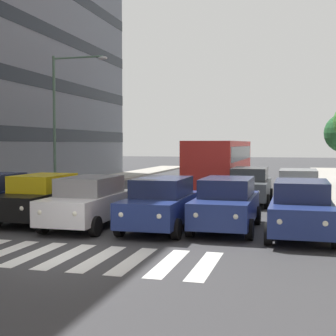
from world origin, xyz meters
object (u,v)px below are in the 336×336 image
car_1 (227,203)px  car_4 (42,197)px  car_0 (301,208)px  street_lamp_right (63,108)px  car_row2_1 (250,185)px  bus_behind_traffic (221,160)px  car_3 (89,201)px  car_row2_0 (298,189)px  car_2 (161,203)px

car_1 → car_4: 6.80m
car_0 → street_lamp_right: bearing=-36.6°
car_row2_1 → bus_behind_traffic: 5.90m
car_1 → car_row2_1: bearing=-90.7°
car_3 → car_row2_1: bearing=-121.3°
bus_behind_traffic → car_1: bearing=99.6°
car_row2_1 → street_lamp_right: size_ratio=0.58×
car_row2_0 → car_1: bearing=68.8°
car_1 → bus_behind_traffic: bearing=-80.4°
car_2 → bus_behind_traffic: size_ratio=0.42×
car_row2_0 → street_lamp_right: bearing=-13.8°
car_3 → street_lamp_right: (6.05, -9.82, 3.98)m
car_0 → car_4: (9.18, -0.51, 0.00)m
car_row2_0 → bus_behind_traffic: size_ratio=0.42×
car_1 → car_4: (6.80, 0.04, 0.00)m
car_1 → car_row2_0: (-2.31, -5.95, 0.00)m
car_1 → car_2: 2.17m
car_row2_0 → bus_behind_traffic: bus_behind_traffic is taller
car_2 → car_4: size_ratio=1.00×
car_3 → bus_behind_traffic: size_ratio=0.42×
car_2 → bus_behind_traffic: (0.00, -12.95, 0.97)m
car_3 → street_lamp_right: street_lamp_right is taller
car_row2_0 → car_4: bearing=33.3°
car_0 → car_2: bearing=-0.9°
car_4 → car_row2_0: same height
car_0 → bus_behind_traffic: (4.49, -13.02, 0.97)m
car_row2_1 → car_0: bearing=106.7°
street_lamp_right → car_1: bearing=139.5°
car_row2_0 → bus_behind_traffic: (4.42, -6.52, 0.97)m
car_3 → car_4: same height
car_4 → car_3: bearing=163.5°
car_1 → bus_behind_traffic: bus_behind_traffic is taller
car_3 → car_row2_1: 9.09m
car_1 → car_row2_1: same height
car_4 → street_lamp_right: size_ratio=0.58×
car_0 → car_1: same height
car_0 → car_3: (7.02, 0.13, 0.00)m
car_4 → car_1: bearing=-179.6°
car_0 → street_lamp_right: (13.07, -9.69, 3.98)m
car_0 → car_row2_1: same height
car_1 → bus_behind_traffic: 12.69m
car_row2_1 → street_lamp_right: (10.78, -2.06, 3.98)m
car_1 → car_row2_0: same height
car_2 → car_4: bearing=-5.4°
car_2 → car_row2_0: same height
car_0 → car_4: bearing=-3.2°
car_1 → car_3: bearing=8.3°
car_0 → car_3: bearing=1.0°
bus_behind_traffic → car_4: bearing=69.5°
car_4 → car_row2_1: size_ratio=1.00×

